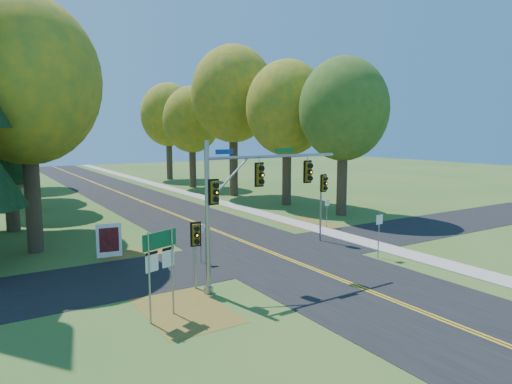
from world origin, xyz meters
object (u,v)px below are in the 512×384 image
traffic_mast (244,193)px  route_sign_cluster (160,256)px  east_signal_pole (323,191)px  info_kiosk (109,240)px

traffic_mast → route_sign_cluster: (-4.36, -1.47, -1.79)m
east_signal_pole → info_kiosk: size_ratio=2.30×
east_signal_pole → route_sign_cluster: bearing=-157.2°
east_signal_pole → route_sign_cluster: 14.09m
east_signal_pole → route_sign_cluster: (-12.72, -6.00, -0.85)m
traffic_mast → east_signal_pole: 9.55m
route_sign_cluster → info_kiosk: size_ratio=1.81×
info_kiosk → traffic_mast: bearing=-55.4°
east_signal_pole → route_sign_cluster: size_ratio=1.27×
route_sign_cluster → info_kiosk: bearing=64.9°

